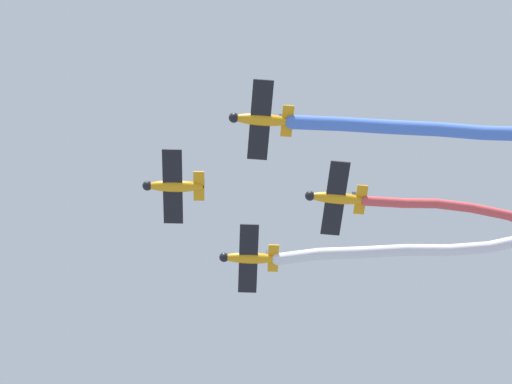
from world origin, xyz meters
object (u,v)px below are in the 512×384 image
at_px(airplane_lead, 173,186).
at_px(airplane_right_wing, 249,258).
at_px(airplane_slot, 336,198).
at_px(airplane_left_wing, 261,120).

relative_size(airplane_lead, airplane_right_wing, 0.99).
xyz_separation_m(airplane_lead, airplane_slot, (-9.37, 6.41, -0.20)).
distance_m(airplane_left_wing, airplane_right_wing, 11.38).
bearing_deg(airplane_left_wing, airplane_lead, -45.17).
height_order(airplane_left_wing, airplane_right_wing, airplane_right_wing).
bearing_deg(airplane_slot, airplane_lead, -1.28).
distance_m(airplane_left_wing, airplane_slot, 8.03).
bearing_deg(airplane_lead, airplane_left_wing, 138.15).
bearing_deg(airplane_left_wing, airplane_slot, -135.15).
height_order(airplane_right_wing, airplane_slot, airplane_right_wing).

